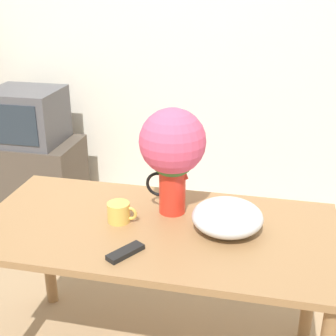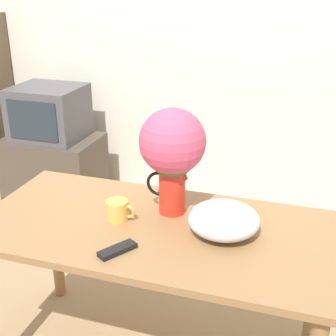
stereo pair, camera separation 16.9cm
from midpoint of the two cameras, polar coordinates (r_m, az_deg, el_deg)
name	(u,v)px [view 1 (the left image)]	position (r m, az deg, el deg)	size (l,w,h in m)	color
wall_back	(184,30)	(3.49, 0.53, 16.45)	(8.00, 0.05, 2.60)	silver
table	(156,247)	(1.98, -3.89, -9.67)	(1.47, 0.73, 0.73)	olive
flower_vase	(172,149)	(1.92, -1.97, 2.30)	(0.28, 0.28, 0.46)	red
coffee_mug	(119,212)	(1.96, -8.42, -5.42)	(0.13, 0.09, 0.08)	gold
white_bowl	(227,217)	(1.87, 4.69, -6.03)	(0.28, 0.28, 0.12)	silver
remote_control	(125,252)	(1.76, -8.00, -10.20)	(0.12, 0.15, 0.02)	black
tv_stand	(34,174)	(3.73, -17.29, -0.71)	(0.70, 0.48, 0.53)	#4C4238
tv_set	(27,116)	(3.58, -18.17, 6.02)	(0.50, 0.45, 0.39)	#4C4C51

